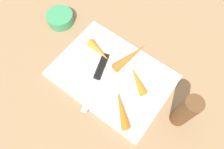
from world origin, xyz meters
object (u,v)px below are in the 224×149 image
Objects in this scene: carrot_shortest at (138,81)px; carrot_longest at (130,57)px; knife at (100,70)px; cutting_board at (112,75)px; small_bowl at (60,18)px; pepper_grinder at (185,112)px; carrot_short at (99,51)px; carrot_long at (122,110)px.

carrot_longest is at bearing -7.32° from carrot_shortest.
knife is at bearing 51.32° from carrot_shortest.
carrot_shortest is at bearing -162.47° from cutting_board.
pepper_grinder is at bearing 173.55° from small_bowl.
cutting_board is at bearing 91.19° from knife.
pepper_grinder is at bearing 4.55° from carrot_short.
carrot_shortest is 0.16m from carrot_short.
cutting_board is at bearing 1.38° from carrot_long.
knife is at bearing 19.85° from cutting_board.
pepper_grinder reaches higher than carrot_long.
carrot_longest is at bearing -99.41° from cutting_board.
pepper_grinder reaches higher than cutting_board.
knife is 0.28m from pepper_grinder.
carrot_longest reaches higher than carrot_long.
pepper_grinder is at bearing -178.53° from cutting_board.
pepper_grinder reaches higher than small_bowl.
small_bowl reaches higher than cutting_board.
carrot_long is 1.23× the size of small_bowl.
small_bowl is at bearing -6.45° from pepper_grinder.
carrot_shortest is at bearing 173.74° from small_bowl.
small_bowl is at bearing 26.77° from carrot_shortest.
pepper_grinder is at bearing 75.45° from knife.
carrot_short is (0.04, -0.05, 0.01)m from knife.
pepper_grinder is (-0.32, 0.03, 0.05)m from carrot_short.
knife is 0.12m from carrot_shortest.
cutting_board is at bearing 167.09° from small_bowl.
small_bowl is (0.20, -0.03, -0.01)m from carrot_short.
knife is 0.14m from carrot_long.
small_bowl is (0.29, 0.02, -0.01)m from carrot_longest.
carrot_short is at bearing 127.33° from carrot_longest.
carrot_shortest reaches higher than knife.
carrot_short is at bearing -157.77° from knife.
carrot_shortest is at bearing 5.77° from carrot_short.
carrot_longest is 1.43× the size of carrot_short.
carrot_short is at bearing 7.89° from carrot_long.
carrot_shortest and carrot_long have the same top height.
carrot_short reaches higher than knife.
carrot_long is 0.17m from pepper_grinder.
cutting_board is 2.69× the size of carrot_longest.
carrot_shortest is (-0.12, -0.04, 0.01)m from knife.
knife is 1.46× the size of carrot_longest.
carrot_short reaches higher than small_bowl.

